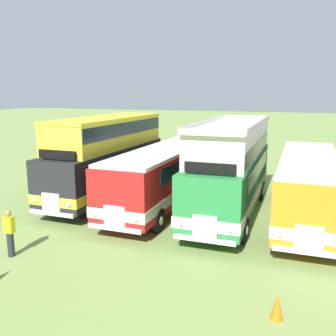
% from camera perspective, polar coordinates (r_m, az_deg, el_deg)
% --- Properties ---
extents(ground_plane, '(200.00, 200.00, 0.00)m').
position_cam_1_polar(ground_plane, '(18.31, 14.92, -7.29)').
color(ground_plane, '#7A934C').
extents(bus_first_in_row, '(2.65, 9.90, 4.49)m').
position_cam_1_polar(bus_first_in_row, '(20.72, -9.24, 2.17)').
color(bus_first_in_row, black).
rests_on(bus_first_in_row, ground).
extents(bus_second_in_row, '(2.64, 11.28, 2.99)m').
position_cam_1_polar(bus_second_in_row, '(19.35, -0.23, -0.48)').
color(bus_second_in_row, red).
rests_on(bus_second_in_row, ground).
extents(bus_third_in_row, '(2.75, 10.00, 4.52)m').
position_cam_1_polar(bus_third_in_row, '(17.86, 9.71, 0.30)').
color(bus_third_in_row, '#237538').
rests_on(bus_third_in_row, ground).
extents(bus_fourth_in_row, '(2.76, 10.60, 2.99)m').
position_cam_1_polar(bus_fourth_in_row, '(18.11, 20.80, -2.09)').
color(bus_fourth_in_row, orange).
rests_on(bus_fourth_in_row, ground).
extents(cone_far_end, '(0.36, 0.36, 0.71)m').
position_cam_1_polar(cone_far_end, '(10.59, 16.44, -19.80)').
color(cone_far_end, orange).
rests_on(cone_far_end, ground).
extents(marshal_person, '(0.36, 0.24, 1.73)m').
position_cam_1_polar(marshal_person, '(14.50, -23.19, -9.17)').
color(marshal_person, '#23232D').
rests_on(marshal_person, ground).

